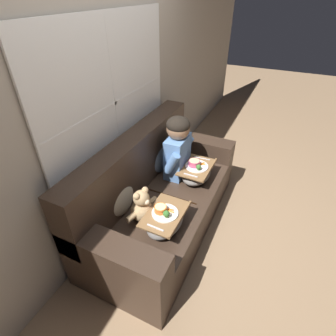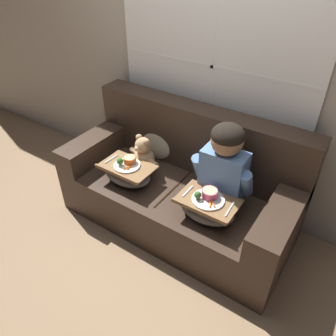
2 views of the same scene
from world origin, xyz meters
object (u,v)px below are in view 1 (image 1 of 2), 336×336
object	(u,v)px
child_figure	(178,144)
lap_tray_child	(196,172)
teddy_bear	(142,207)
throw_pillow_behind_child	(159,155)
throw_pillow_behind_teddy	(120,196)
couch	(158,197)
lap_tray_teddy	(165,220)

from	to	relation	value
child_figure	lap_tray_child	world-z (taller)	child_figure
child_figure	teddy_bear	distance (m)	0.78
throw_pillow_behind_child	teddy_bear	size ratio (longest dim) A/B	1.16
throw_pillow_behind_teddy	couch	bearing A→B (deg)	-24.74
teddy_bear	lap_tray_teddy	distance (m)	0.22
couch	throw_pillow_behind_child	world-z (taller)	couch
lap_tray_teddy	throw_pillow_behind_child	bearing A→B (deg)	29.97
throw_pillow_behind_teddy	child_figure	distance (m)	0.80
throw_pillow_behind_child	teddy_bear	bearing A→B (deg)	-163.84
child_figure	couch	bearing A→B (deg)	173.66
couch	lap_tray_child	distance (m)	0.48
throw_pillow_behind_child	lap_tray_child	world-z (taller)	throw_pillow_behind_child
throw_pillow_behind_teddy	child_figure	bearing A→B (deg)	-15.96
throw_pillow_behind_teddy	lap_tray_child	size ratio (longest dim) A/B	0.85
couch	teddy_bear	xyz separation A→B (m)	(-0.37, -0.04, 0.20)
child_figure	teddy_bear	size ratio (longest dim) A/B	1.91
throw_pillow_behind_teddy	lap_tray_teddy	xyz separation A→B (m)	(-0.00, -0.43, -0.10)
child_figure	lap_tray_teddy	bearing A→B (deg)	-163.78
couch	lap_tray_child	world-z (taller)	couch
lap_tray_child	lap_tray_teddy	xyz separation A→B (m)	(-0.75, 0.00, -0.00)
teddy_bear	throw_pillow_behind_teddy	bearing A→B (deg)	89.71
throw_pillow_behind_child	child_figure	world-z (taller)	child_figure
throw_pillow_behind_teddy	child_figure	size ratio (longest dim) A/B	0.56
couch	child_figure	xyz separation A→B (m)	(0.37, -0.04, 0.43)
teddy_bear	lap_tray_child	bearing A→B (deg)	-16.01
throw_pillow_behind_child	lap_tray_child	size ratio (longest dim) A/B	0.93
throw_pillow_behind_child	lap_tray_child	distance (m)	0.44
throw_pillow_behind_child	throw_pillow_behind_teddy	xyz separation A→B (m)	(-0.75, 0.00, 0.00)
child_figure	teddy_bear	bearing A→B (deg)	-179.76
throw_pillow_behind_teddy	teddy_bear	distance (m)	0.22
child_figure	lap_tray_child	xyz separation A→B (m)	(-0.00, -0.22, -0.28)
lap_tray_child	lap_tray_teddy	distance (m)	0.75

